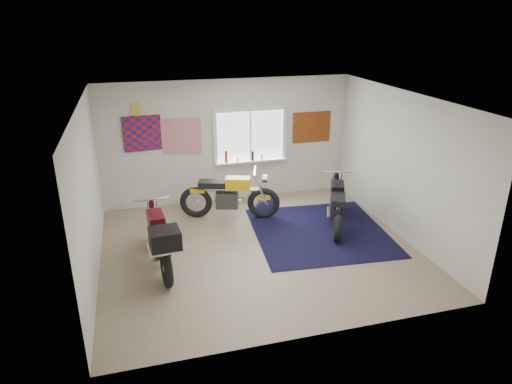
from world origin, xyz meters
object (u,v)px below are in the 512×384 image
object	(u,v)px
navy_rug	(320,232)
yellow_triumph	(229,197)
black_chrome_bike	(337,206)
maroon_tourer	(160,240)

from	to	relation	value
navy_rug	yellow_triumph	size ratio (longest dim) A/B	1.29
navy_rug	black_chrome_bike	size ratio (longest dim) A/B	1.43
navy_rug	yellow_triumph	distance (m)	1.97
black_chrome_bike	maroon_tourer	xyz separation A→B (m)	(-3.48, -0.77, 0.10)
navy_rug	maroon_tourer	distance (m)	3.17
yellow_triumph	black_chrome_bike	size ratio (longest dim) A/B	1.11
maroon_tourer	black_chrome_bike	bearing A→B (deg)	-82.17
navy_rug	black_chrome_bike	xyz separation A→B (m)	(0.41, 0.18, 0.43)
black_chrome_bike	maroon_tourer	distance (m)	3.57
yellow_triumph	black_chrome_bike	distance (m)	2.18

